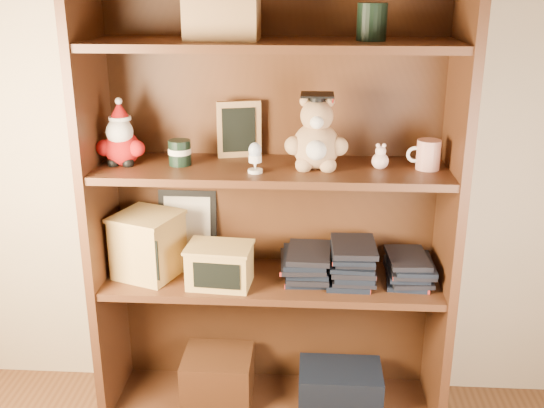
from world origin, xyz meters
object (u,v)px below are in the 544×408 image
(bookcase, at_px, (272,210))
(grad_teddy_bear, at_px, (316,140))
(teacher_mug, at_px, (428,155))
(treats_box, at_px, (148,244))

(bookcase, distance_m, grad_teddy_bear, 0.31)
(bookcase, relative_size, teacher_mug, 14.81)
(bookcase, height_order, grad_teddy_bear, bookcase)
(bookcase, bearing_deg, grad_teddy_bear, -21.85)
(treats_box, bearing_deg, grad_teddy_bear, -0.65)
(bookcase, bearing_deg, treats_box, -173.11)
(grad_teddy_bear, bearing_deg, bookcase, 158.15)
(bookcase, bearing_deg, teacher_mug, -5.77)
(bookcase, relative_size, treats_box, 6.10)
(grad_teddy_bear, bearing_deg, treats_box, 179.35)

